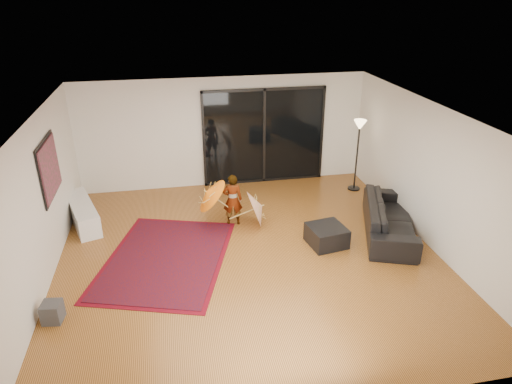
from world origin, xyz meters
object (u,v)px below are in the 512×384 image
object	(u,v)px
media_console	(83,213)
ottoman	(327,236)
child	(233,200)
sofa	(390,218)

from	to	relation	value
media_console	ottoman	world-z (taller)	media_console
media_console	child	size ratio (longest dim) A/B	1.52
media_console	child	xyz separation A→B (m)	(3.13, -0.64, 0.33)
media_console	ottoman	bearing A→B (deg)	-39.25
media_console	sofa	size ratio (longest dim) A/B	0.73
media_console	child	bearing A→B (deg)	-29.90
sofa	ottoman	xyz separation A→B (m)	(-1.40, -0.18, -0.15)
child	media_console	bearing A→B (deg)	-5.08
sofa	child	size ratio (longest dim) A/B	2.09
ottoman	child	xyz separation A→B (m)	(-1.67, 1.19, 0.37)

